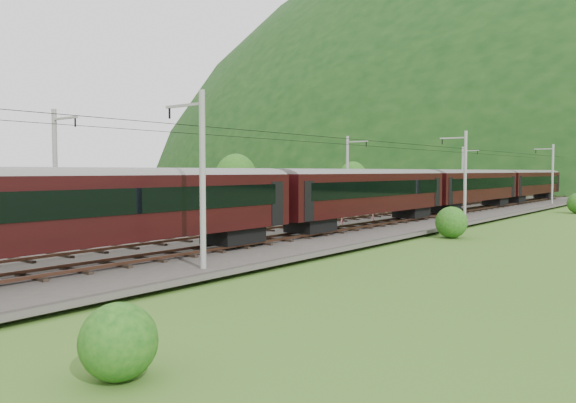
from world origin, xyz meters
The scene contains 14 objects.
ground centered at (0.00, 0.00, 0.00)m, with size 600.00×600.00×0.00m, color #34571B.
railbed centered at (0.00, 10.00, 0.15)m, with size 14.00×220.00×0.30m, color #38332D.
track_left centered at (-2.40, 10.00, 0.37)m, with size 2.40×220.00×0.27m.
track_right centered at (2.40, 10.00, 0.37)m, with size 2.40×220.00×0.27m.
catenary_left centered at (-6.12, 32.00, 4.50)m, with size 2.54×192.28×8.00m.
catenary_right centered at (6.12, 32.00, 4.50)m, with size 2.54×192.28×8.00m.
overhead_wires centered at (0.00, 10.00, 7.10)m, with size 4.83×198.00×0.03m.
mountain_ridge centered at (-120.00, 300.00, 0.00)m, with size 336.00×280.00×132.00m, color black.
train centered at (2.40, 32.71, 3.57)m, with size 3.02×145.21×5.25m.
hazard_post_near centered at (-0.21, 21.63, 1.00)m, with size 0.15×0.15×1.41m, color red.
hazard_post_far centered at (0.07, 26.31, 1.06)m, with size 0.16×0.16×1.53m, color red.
signal centered at (-4.04, 42.73, 1.45)m, with size 0.22×0.22×1.96m.
vegetation_left centered at (-13.73, 20.18, 2.38)m, with size 12.98×148.64×6.53m.
vegetation_right centered at (11.27, 5.91, 1.00)m, with size 6.48×95.89×2.10m.
Camera 1 is at (24.70, -17.41, 4.69)m, focal length 35.00 mm.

